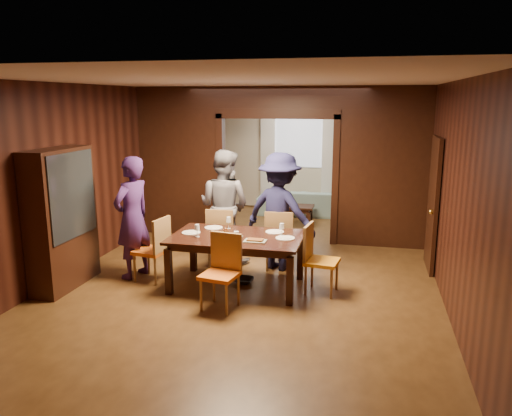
% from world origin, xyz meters
% --- Properties ---
extents(floor, '(9.00, 9.00, 0.00)m').
position_xyz_m(floor, '(0.00, 0.00, 0.00)').
color(floor, '#492D14').
rests_on(floor, ground).
extents(ceiling, '(5.50, 9.00, 0.02)m').
position_xyz_m(ceiling, '(0.00, 0.00, 2.90)').
color(ceiling, silver).
rests_on(ceiling, room_walls).
extents(room_walls, '(5.52, 9.01, 2.90)m').
position_xyz_m(room_walls, '(0.00, 1.89, 1.51)').
color(room_walls, black).
rests_on(room_walls, floor).
extents(person_purple, '(0.63, 0.78, 1.85)m').
position_xyz_m(person_purple, '(-1.73, -0.91, 0.92)').
color(person_purple, '#391C53').
rests_on(person_purple, floor).
extents(person_grey, '(1.06, 0.91, 1.87)m').
position_xyz_m(person_grey, '(-0.61, 0.12, 0.93)').
color(person_grey, slate).
rests_on(person_grey, floor).
extents(person_navy, '(1.36, 1.06, 1.86)m').
position_xyz_m(person_navy, '(0.36, -0.03, 0.93)').
color(person_navy, '#17173B').
rests_on(person_navy, floor).
extents(sofa, '(2.01, 0.85, 0.58)m').
position_xyz_m(sofa, '(0.15, 3.85, 0.29)').
color(sofa, '#82AAAB').
rests_on(sofa, floor).
extents(serving_bowl, '(0.30, 0.30, 0.07)m').
position_xyz_m(serving_bowl, '(-0.04, -0.83, 0.80)').
color(serving_bowl, black).
rests_on(serving_bowl, dining_table).
extents(dining_table, '(1.86, 1.15, 0.76)m').
position_xyz_m(dining_table, '(-0.09, -0.98, 0.38)').
color(dining_table, black).
rests_on(dining_table, floor).
extents(coffee_table, '(0.80, 0.50, 0.40)m').
position_xyz_m(coffee_table, '(0.16, 2.94, 0.20)').
color(coffee_table, black).
rests_on(coffee_table, floor).
extents(chair_left, '(0.51, 0.51, 0.97)m').
position_xyz_m(chair_left, '(-1.41, -1.00, 0.48)').
color(chair_left, '#D45A13').
rests_on(chair_left, floor).
extents(chair_right, '(0.50, 0.50, 0.97)m').
position_xyz_m(chair_right, '(1.12, -0.94, 0.48)').
color(chair_right, orange).
rests_on(chair_right, floor).
extents(chair_far_l, '(0.48, 0.48, 0.97)m').
position_xyz_m(chair_far_l, '(-0.58, -0.10, 0.48)').
color(chair_far_l, '#C85E12').
rests_on(chair_far_l, floor).
extents(chair_far_r, '(0.48, 0.48, 0.97)m').
position_xyz_m(chair_far_r, '(0.36, -0.06, 0.48)').
color(chair_far_r, '#E05215').
rests_on(chair_far_r, floor).
extents(chair_near, '(0.51, 0.51, 0.97)m').
position_xyz_m(chair_near, '(-0.11, -1.78, 0.48)').
color(chair_near, '#DA5F14').
rests_on(chair_near, floor).
extents(hutch, '(0.40, 1.20, 2.00)m').
position_xyz_m(hutch, '(-2.53, -1.50, 1.00)').
color(hutch, black).
rests_on(hutch, floor).
extents(door_right, '(0.06, 0.90, 2.10)m').
position_xyz_m(door_right, '(2.70, 0.50, 1.05)').
color(door_right, black).
rests_on(door_right, floor).
extents(window_far, '(1.20, 0.03, 1.30)m').
position_xyz_m(window_far, '(0.00, 4.44, 1.70)').
color(window_far, silver).
rests_on(window_far, back_wall).
extents(curtain_left, '(0.35, 0.06, 2.40)m').
position_xyz_m(curtain_left, '(-0.75, 4.40, 1.25)').
color(curtain_left, white).
rests_on(curtain_left, back_wall).
extents(curtain_right, '(0.35, 0.06, 2.40)m').
position_xyz_m(curtain_right, '(0.75, 4.40, 1.25)').
color(curtain_right, white).
rests_on(curtain_right, back_wall).
extents(plate_left, '(0.27, 0.27, 0.01)m').
position_xyz_m(plate_left, '(-0.78, -0.98, 0.77)').
color(plate_left, silver).
rests_on(plate_left, dining_table).
extents(plate_far_l, '(0.27, 0.27, 0.01)m').
position_xyz_m(plate_far_l, '(-0.55, -0.63, 0.77)').
color(plate_far_l, silver).
rests_on(plate_far_l, dining_table).
extents(plate_far_r, '(0.27, 0.27, 0.01)m').
position_xyz_m(plate_far_r, '(0.39, -0.66, 0.77)').
color(plate_far_r, white).
rests_on(plate_far_r, dining_table).
extents(plate_right, '(0.27, 0.27, 0.01)m').
position_xyz_m(plate_right, '(0.60, -0.96, 0.77)').
color(plate_right, silver).
rests_on(plate_right, dining_table).
extents(plate_near, '(0.27, 0.27, 0.01)m').
position_xyz_m(plate_near, '(-0.12, -1.34, 0.77)').
color(plate_near, white).
rests_on(plate_near, dining_table).
extents(platter_a, '(0.30, 0.20, 0.04)m').
position_xyz_m(platter_a, '(-0.14, -1.10, 0.78)').
color(platter_a, gray).
rests_on(platter_a, dining_table).
extents(platter_b, '(0.30, 0.20, 0.04)m').
position_xyz_m(platter_b, '(0.22, -1.20, 0.78)').
color(platter_b, gray).
rests_on(platter_b, dining_table).
extents(wineglass_left, '(0.08, 0.08, 0.18)m').
position_xyz_m(wineglass_left, '(-0.63, -1.15, 0.85)').
color(wineglass_left, silver).
rests_on(wineglass_left, dining_table).
extents(wineglass_far, '(0.08, 0.08, 0.18)m').
position_xyz_m(wineglass_far, '(-0.32, -0.61, 0.85)').
color(wineglass_far, white).
rests_on(wineglass_far, dining_table).
extents(wineglass_right, '(0.08, 0.08, 0.18)m').
position_xyz_m(wineglass_right, '(0.53, -0.82, 0.85)').
color(wineglass_right, white).
rests_on(wineglass_right, dining_table).
extents(tumbler, '(0.07, 0.07, 0.14)m').
position_xyz_m(tumbler, '(-0.03, -1.25, 0.83)').
color(tumbler, silver).
rests_on(tumbler, dining_table).
extents(condiment_jar, '(0.08, 0.08, 0.11)m').
position_xyz_m(condiment_jar, '(-0.25, -1.02, 0.82)').
color(condiment_jar, '#502812').
rests_on(condiment_jar, dining_table).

